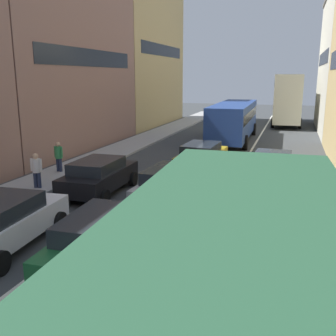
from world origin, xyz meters
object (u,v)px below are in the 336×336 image
(wagon_right_lane_far, at_px, (272,168))
(removalist_box_truck, at_px, (241,291))
(sedan_centre_lane_second, at_px, (104,238))
(bus_mid_queue_primary, at_px, (234,119))
(hatchback_centre_lane_third, at_px, (172,185))
(pedestrian_mid_sidewalk, at_px, (59,156))
(pedestrian_near_kerb, at_px, (36,170))
(sedan_right_lane_behind_truck, at_px, (257,208))
(sedan_left_lane_third, at_px, (99,175))
(bus_far_queue_secondary, at_px, (288,97))
(coupe_centre_lane_fourth, at_px, (202,156))
(wagon_left_lane_second, at_px, (3,222))

(wagon_right_lane_far, bearing_deg, removalist_box_truck, -176.14)
(sedan_centre_lane_second, height_order, bus_mid_queue_primary, bus_mid_queue_primary)
(hatchback_centre_lane_third, distance_m, wagon_right_lane_far, 5.37)
(hatchback_centre_lane_third, relative_size, pedestrian_mid_sidewalk, 2.64)
(pedestrian_near_kerb, bearing_deg, sedan_right_lane_behind_truck, 72.65)
(sedan_left_lane_third, distance_m, bus_far_queue_secondary, 28.79)
(sedan_left_lane_third, distance_m, wagon_right_lane_far, 7.77)
(pedestrian_mid_sidewalk, bearing_deg, pedestrian_near_kerb, 26.64)
(hatchback_centre_lane_third, bearing_deg, sedan_left_lane_third, 85.64)
(pedestrian_mid_sidewalk, bearing_deg, wagon_right_lane_far, 108.44)
(pedestrian_mid_sidewalk, bearing_deg, sedan_right_lane_behind_truck, 77.66)
(wagon_right_lane_far, height_order, pedestrian_near_kerb, pedestrian_near_kerb)
(sedan_left_lane_third, bearing_deg, bus_mid_queue_primary, -13.40)
(coupe_centre_lane_fourth, bearing_deg, pedestrian_near_kerb, 136.24)
(sedan_left_lane_third, distance_m, bus_mid_queue_primary, 15.68)
(sedan_left_lane_third, bearing_deg, coupe_centre_lane_fourth, -32.72)
(bus_far_queue_secondary, bearing_deg, wagon_right_lane_far, 178.42)
(wagon_right_lane_far, bearing_deg, pedestrian_mid_sidewalk, 99.72)
(removalist_box_truck, bearing_deg, pedestrian_mid_sidewalk, 39.54)
(sedan_right_lane_behind_truck, bearing_deg, hatchback_centre_lane_third, 63.47)
(sedan_left_lane_third, xyz_separation_m, pedestrian_mid_sidewalk, (-3.53, 2.38, 0.15))
(wagon_left_lane_second, relative_size, pedestrian_mid_sidewalk, 2.66)
(sedan_centre_lane_second, xyz_separation_m, coupe_centre_lane_fourth, (0.01, 11.06, 0.00))
(pedestrian_mid_sidewalk, bearing_deg, coupe_centre_lane_fourth, 124.29)
(hatchback_centre_lane_third, bearing_deg, sedan_right_lane_behind_truck, -113.91)
(sedan_centre_lane_second, xyz_separation_m, pedestrian_mid_sidewalk, (-6.75, 8.21, 0.15))
(sedan_centre_lane_second, distance_m, sedan_left_lane_third, 6.66)
(bus_far_queue_secondary, bearing_deg, pedestrian_near_kerb, 159.72)
(sedan_centre_lane_second, relative_size, bus_mid_queue_primary, 0.42)
(removalist_box_truck, height_order, wagon_left_lane_second, removalist_box_truck)
(removalist_box_truck, bearing_deg, pedestrian_near_kerb, 45.43)
(wagon_left_lane_second, height_order, coupe_centre_lane_fourth, same)
(sedan_right_lane_behind_truck, height_order, pedestrian_near_kerb, pedestrian_near_kerb)
(coupe_centre_lane_fourth, xyz_separation_m, bus_mid_queue_primary, (0.13, 10.05, 0.96))
(removalist_box_truck, xyz_separation_m, pedestrian_near_kerb, (-9.87, 8.77, -1.03))
(wagon_left_lane_second, height_order, hatchback_centre_lane_third, same)
(wagon_left_lane_second, height_order, pedestrian_mid_sidewalk, pedestrian_mid_sidewalk)
(bus_mid_queue_primary, relative_size, bus_far_queue_secondary, 1.00)
(sedan_right_lane_behind_truck, distance_m, bus_mid_queue_primary, 17.79)
(coupe_centre_lane_fourth, bearing_deg, sedan_centre_lane_second, -177.38)
(coupe_centre_lane_fourth, bearing_deg, sedan_right_lane_behind_truck, -151.80)
(bus_mid_queue_primary, distance_m, pedestrian_mid_sidewalk, 14.65)
(coupe_centre_lane_fourth, height_order, sedan_right_lane_behind_truck, same)
(pedestrian_mid_sidewalk, bearing_deg, sedan_centre_lane_second, 50.91)
(wagon_right_lane_far, bearing_deg, wagon_left_lane_second, 146.01)
(bus_mid_queue_primary, bearing_deg, hatchback_centre_lane_third, 179.12)
(hatchback_centre_lane_third, height_order, sedan_right_lane_behind_truck, same)
(coupe_centre_lane_fourth, bearing_deg, sedan_left_lane_third, 150.95)
(pedestrian_near_kerb, height_order, pedestrian_mid_sidewalk, same)
(sedan_left_lane_third, height_order, pedestrian_near_kerb, pedestrian_near_kerb)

